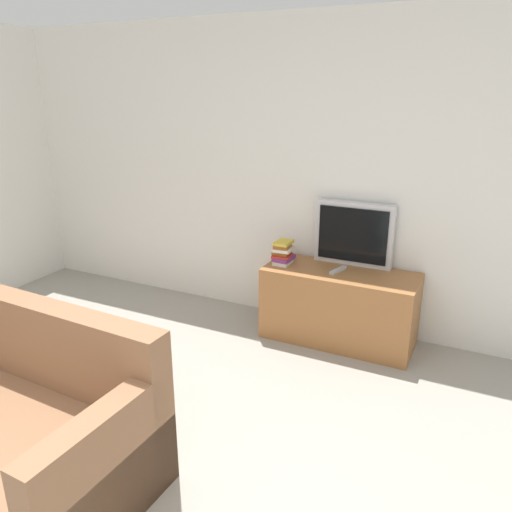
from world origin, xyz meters
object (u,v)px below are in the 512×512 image
(book_stack, at_px, (283,253))
(television, at_px, (354,234))
(remote_on_stand, at_px, (338,270))
(tv_stand, at_px, (339,306))

(book_stack, bearing_deg, television, 24.25)
(television, height_order, remote_on_stand, television)
(tv_stand, relative_size, remote_on_stand, 6.17)
(television, xyz_separation_m, book_stack, (-0.53, -0.24, -0.17))
(book_stack, xyz_separation_m, remote_on_stand, (0.48, 0.02, -0.08))
(television, distance_m, book_stack, 0.61)
(remote_on_stand, bearing_deg, tv_stand, 30.53)
(tv_stand, height_order, book_stack, book_stack)
(television, distance_m, remote_on_stand, 0.34)
(book_stack, distance_m, remote_on_stand, 0.49)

